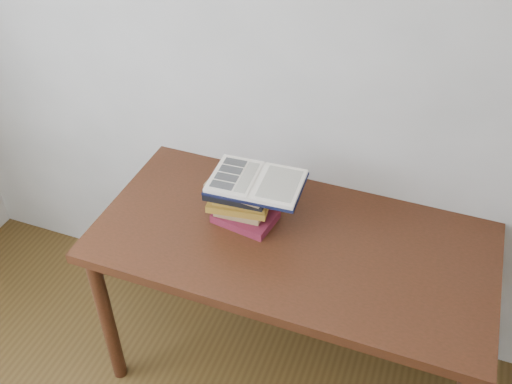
% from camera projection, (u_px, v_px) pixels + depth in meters
% --- Properties ---
extents(desk, '(1.50, 0.75, 0.80)m').
position_uv_depth(desk, '(291.00, 256.00, 2.21)').
color(desk, '#492012').
rests_on(desk, ground).
extents(book_stack, '(0.28, 0.21, 0.18)m').
position_uv_depth(book_stack, '(242.00, 199.00, 2.18)').
color(book_stack, maroon).
rests_on(book_stack, desk).
extents(open_book, '(0.35, 0.26, 0.03)m').
position_uv_depth(open_book, '(257.00, 182.00, 2.10)').
color(open_book, black).
rests_on(open_book, book_stack).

